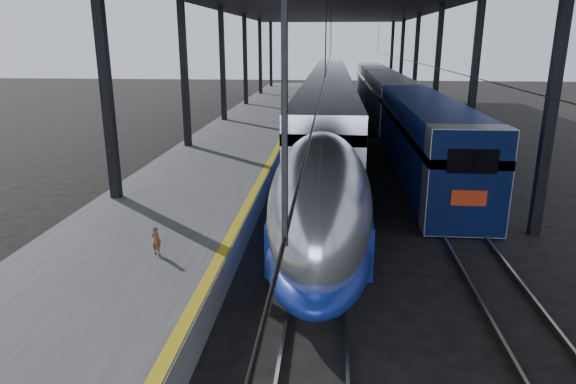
# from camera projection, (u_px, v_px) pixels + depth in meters

# --- Properties ---
(ground) EXTENTS (160.00, 160.00, 0.00)m
(ground) POSITION_uv_depth(u_px,v_px,m) (247.00, 287.00, 14.49)
(ground) COLOR black
(ground) RESTS_ON ground
(platform) EXTENTS (6.00, 80.00, 1.00)m
(platform) POSITION_uv_depth(u_px,v_px,m) (244.00, 139.00, 33.74)
(platform) COLOR #4C4C4F
(platform) RESTS_ON ground
(yellow_strip) EXTENTS (0.30, 80.00, 0.01)m
(yellow_strip) POSITION_uv_depth(u_px,v_px,m) (286.00, 132.00, 33.37)
(yellow_strip) COLOR gold
(yellow_strip) RESTS_ON platform
(rails) EXTENTS (6.52, 80.00, 0.16)m
(rails) POSITION_uv_depth(u_px,v_px,m) (366.00, 147.00, 33.21)
(rails) COLOR slate
(rails) RESTS_ON ground
(tgv_train) EXTENTS (3.02, 65.20, 4.32)m
(tgv_train) POSITION_uv_depth(u_px,v_px,m) (329.00, 102.00, 40.97)
(tgv_train) COLOR silver
(tgv_train) RESTS_ON ground
(second_train) EXTENTS (2.82, 56.05, 3.88)m
(second_train) POSITION_uv_depth(u_px,v_px,m) (388.00, 99.00, 43.48)
(second_train) COLOR navy
(second_train) RESTS_ON ground
(child) EXTENTS (0.34, 0.28, 0.80)m
(child) POSITION_uv_depth(u_px,v_px,m) (156.00, 241.00, 14.11)
(child) COLOR #54311C
(child) RESTS_ON platform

